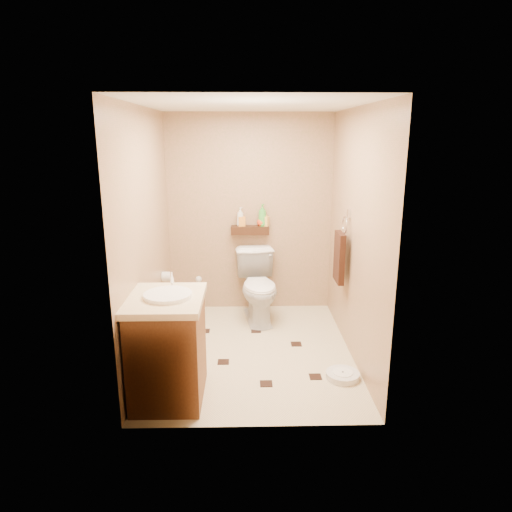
{
  "coord_description": "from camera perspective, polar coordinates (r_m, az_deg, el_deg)",
  "views": [
    {
      "loc": [
        -0.06,
        -4.26,
        2.15
      ],
      "look_at": [
        0.05,
        0.25,
        0.94
      ],
      "focal_mm": 32.0,
      "sensor_mm": 36.0,
      "label": 1
    }
  ],
  "objects": [
    {
      "name": "bottle_b",
      "position": [
        5.52,
        -1.87,
        4.67
      ],
      "size": [
        0.11,
        0.1,
        0.18
      ],
      "primitive_type": "imported",
      "rotation": [
        0.0,
        0.0,
        5.08
      ],
      "color": "orange",
      "rests_on": "wall_shelf"
    },
    {
      "name": "bathroom_scale",
      "position": [
        4.35,
        10.78,
        -14.42
      ],
      "size": [
        0.32,
        0.32,
        0.06
      ],
      "rotation": [
        0.0,
        0.0,
        0.05
      ],
      "color": "silver",
      "rests_on": "ground"
    },
    {
      "name": "wall_front",
      "position": [
        3.15,
        -0.27,
        -2.5
      ],
      "size": [
        2.0,
        0.04,
        2.4
      ],
      "primitive_type": "cube",
      "color": "#A97D61",
      "rests_on": "ground"
    },
    {
      "name": "vanity",
      "position": [
        3.89,
        -10.93,
        -11.0
      ],
      "size": [
        0.6,
        0.73,
        1.03
      ],
      "rotation": [
        0.0,
        0.0,
        -0.0
      ],
      "color": "brown",
      "rests_on": "ground"
    },
    {
      "name": "wall_right",
      "position": [
        4.49,
        12.29,
        2.45
      ],
      "size": [
        0.04,
        2.5,
        2.4
      ],
      "primitive_type": "cube",
      "color": "#A97D61",
      "rests_on": "ground"
    },
    {
      "name": "toilet_paper",
      "position": [
        5.22,
        -11.06,
        -2.53
      ],
      "size": [
        0.12,
        0.11,
        0.12
      ],
      "color": "silver",
      "rests_on": "wall_left"
    },
    {
      "name": "wall_left",
      "position": [
        4.46,
        -13.55,
        2.31
      ],
      "size": [
        0.04,
        2.5,
        2.4
      ],
      "primitive_type": "cube",
      "color": "#A97D61",
      "rests_on": "ground"
    },
    {
      "name": "bottle_d",
      "position": [
        5.51,
        0.8,
        5.13
      ],
      "size": [
        0.14,
        0.14,
        0.27
      ],
      "primitive_type": "imported",
      "rotation": [
        0.0,
        0.0,
        2.58
      ],
      "color": "green",
      "rests_on": "wall_shelf"
    },
    {
      "name": "floor_accents",
      "position": [
        4.73,
        0.34,
        -11.99
      ],
      "size": [
        1.21,
        1.25,
        0.01
      ],
      "color": "black",
      "rests_on": "ground"
    },
    {
      "name": "wall_shelf",
      "position": [
        5.54,
        -0.76,
        3.26
      ],
      "size": [
        0.46,
        0.14,
        0.1
      ],
      "primitive_type": "cube",
      "color": "#371D0F",
      "rests_on": "wall_back"
    },
    {
      "name": "toilet",
      "position": [
        5.38,
        0.34,
        -3.85
      ],
      "size": [
        0.56,
        0.86,
        0.82
      ],
      "primitive_type": "imported",
      "rotation": [
        0.0,
        0.0,
        0.13
      ],
      "color": "white",
      "rests_on": "ground"
    },
    {
      "name": "towel_ring",
      "position": [
        4.77,
        10.42,
        0.12
      ],
      "size": [
        0.12,
        0.3,
        0.76
      ],
      "color": "silver",
      "rests_on": "wall_right"
    },
    {
      "name": "ground",
      "position": [
        4.77,
        -0.55,
        -11.77
      ],
      "size": [
        2.5,
        2.5,
        0.0
      ],
      "primitive_type": "plane",
      "color": "beige",
      "rests_on": "ground"
    },
    {
      "name": "bottle_a",
      "position": [
        5.51,
        -1.98,
        4.92
      ],
      "size": [
        0.13,
        0.13,
        0.23
      ],
      "primitive_type": "imported",
      "rotation": [
        0.0,
        0.0,
        2.38
      ],
      "color": "silver",
      "rests_on": "wall_shelf"
    },
    {
      "name": "ceiling",
      "position": [
        4.27,
        -0.64,
        18.38
      ],
      "size": [
        2.0,
        2.5,
        0.02
      ],
      "primitive_type": "cube",
      "color": "silver",
      "rests_on": "wall_back"
    },
    {
      "name": "toilet_brush",
      "position": [
        5.71,
        -7.11,
        -5.43
      ],
      "size": [
        0.11,
        0.11,
        0.47
      ],
      "color": "#175E5D",
      "rests_on": "ground"
    },
    {
      "name": "bottle_e",
      "position": [
        5.52,
        1.18,
        4.67
      ],
      "size": [
        0.1,
        0.11,
        0.18
      ],
      "primitive_type": "imported",
      "rotation": [
        0.0,
        0.0,
        2.76
      ],
      "color": "gold",
      "rests_on": "wall_shelf"
    },
    {
      "name": "bottle_c",
      "position": [
        5.52,
        0.65,
        4.45
      ],
      "size": [
        0.12,
        0.12,
        0.13
      ],
      "primitive_type": "imported",
      "rotation": [
        0.0,
        0.0,
        1.79
      ],
      "color": "#E8471B",
      "rests_on": "wall_shelf"
    },
    {
      "name": "wall_back",
      "position": [
        5.59,
        -0.77,
        5.23
      ],
      "size": [
        2.0,
        0.04,
        2.4
      ],
      "primitive_type": "cube",
      "color": "#A97D61",
      "rests_on": "ground"
    }
  ]
}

